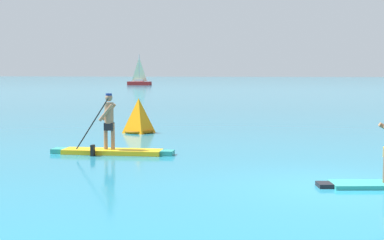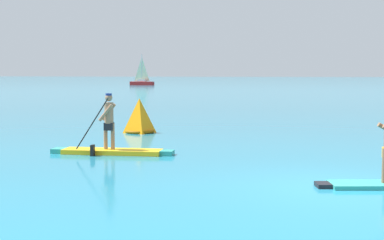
# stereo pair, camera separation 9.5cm
# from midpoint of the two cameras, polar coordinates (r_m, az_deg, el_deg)

# --- Properties ---
(ground) EXTENTS (440.00, 440.00, 0.00)m
(ground) POSITION_cam_midpoint_polar(r_m,az_deg,el_deg) (12.04, 14.94, -6.63)
(ground) COLOR teal
(paddleboarder_near_left) EXTENTS (3.59, 0.96, 1.76)m
(paddleboarder_near_left) POSITION_cam_midpoint_polar(r_m,az_deg,el_deg) (16.44, -8.03, -2.40)
(paddleboarder_near_left) COLOR yellow
(paddleboarder_near_left) RESTS_ON ground
(race_marker_buoy) EXTENTS (1.23, 1.23, 1.34)m
(race_marker_buoy) POSITION_cam_midpoint_polar(r_m,az_deg,el_deg) (21.92, -5.20, 0.27)
(race_marker_buoy) COLOR orange
(race_marker_buoy) RESTS_ON ground
(sailboat_left_horizon) EXTENTS (4.12, 1.58, 5.21)m
(sailboat_left_horizon) POSITION_cam_midpoint_polar(r_m,az_deg,el_deg) (95.29, -5.05, 3.99)
(sailboat_left_horizon) COLOR #A51E1E
(sailboat_left_horizon) RESTS_ON ground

